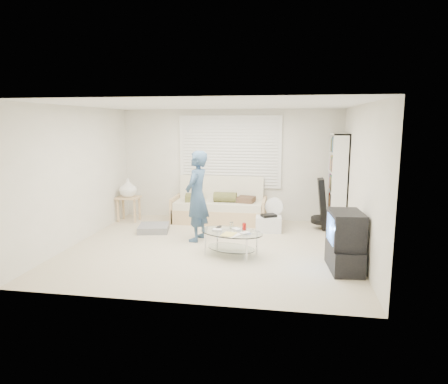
% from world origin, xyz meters
% --- Properties ---
extents(ground, '(5.00, 5.00, 0.00)m').
position_xyz_m(ground, '(0.00, 0.00, 0.00)').
color(ground, beige).
rests_on(ground, ground).
extents(room_shell, '(5.02, 4.52, 2.51)m').
position_xyz_m(room_shell, '(0.00, 0.48, 1.63)').
color(room_shell, beige).
rests_on(room_shell, ground).
extents(window_blinds, '(2.32, 0.08, 1.62)m').
position_xyz_m(window_blinds, '(0.00, 2.20, 1.55)').
color(window_blinds, silver).
rests_on(window_blinds, ground).
extents(futon_sofa, '(2.07, 0.83, 1.01)m').
position_xyz_m(futon_sofa, '(-0.18, 1.87, 0.33)').
color(futon_sofa, tan).
rests_on(futon_sofa, ground).
extents(grey_floor_pillow, '(0.71, 0.71, 0.13)m').
position_xyz_m(grey_floor_pillow, '(-1.37, 0.86, 0.07)').
color(grey_floor_pillow, slate).
rests_on(grey_floor_pillow, ground).
extents(side_table, '(0.49, 0.39, 0.97)m').
position_xyz_m(side_table, '(-2.22, 1.62, 0.72)').
color(side_table, tan).
rests_on(side_table, ground).
extents(bookshelf, '(0.31, 0.84, 1.99)m').
position_xyz_m(bookshelf, '(2.32, 1.68, 0.99)').
color(bookshelf, white).
rests_on(bookshelf, ground).
extents(guitar_case, '(0.38, 0.39, 1.05)m').
position_xyz_m(guitar_case, '(2.03, 1.59, 0.47)').
color(guitar_case, black).
rests_on(guitar_case, ground).
extents(floor_fan, '(0.40, 0.26, 0.65)m').
position_xyz_m(floor_fan, '(1.04, 1.61, 0.38)').
color(floor_fan, white).
rests_on(floor_fan, ground).
extents(storage_bin, '(0.53, 0.39, 0.36)m').
position_xyz_m(storage_bin, '(0.95, 1.24, 0.16)').
color(storage_bin, white).
rests_on(storage_bin, ground).
extents(tv_unit, '(0.52, 0.86, 0.90)m').
position_xyz_m(tv_unit, '(2.20, -0.73, 0.44)').
color(tv_unit, black).
rests_on(tv_unit, ground).
extents(coffee_table, '(1.26, 0.99, 0.53)m').
position_xyz_m(coffee_table, '(0.41, -0.34, 0.33)').
color(coffee_table, silver).
rests_on(coffee_table, ground).
extents(standing_person, '(0.51, 0.68, 1.70)m').
position_xyz_m(standing_person, '(-0.35, 0.41, 0.85)').
color(standing_person, '#2B455C').
rests_on(standing_person, ground).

